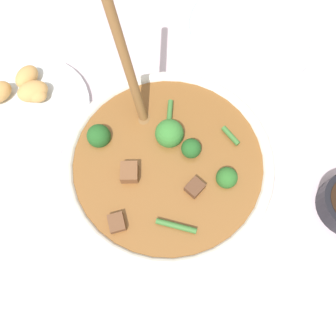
# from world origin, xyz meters

# --- Properties ---
(ground_plane) EXTENTS (4.00, 4.00, 0.00)m
(ground_plane) POSITION_xyz_m (0.00, 0.00, 0.00)
(ground_plane) COLOR silver
(stew_bowl) EXTENTS (0.28, 0.28, 0.29)m
(stew_bowl) POSITION_xyz_m (0.00, 0.00, 0.05)
(stew_bowl) COLOR white
(stew_bowl) RESTS_ON ground_plane
(empty_plate) EXTENTS (0.26, 0.26, 0.02)m
(empty_plate) POSITION_xyz_m (0.33, -0.04, 0.01)
(empty_plate) COLOR white
(empty_plate) RESTS_ON ground_plane
(food_plate) EXTENTS (0.21, 0.21, 0.04)m
(food_plate) POSITION_xyz_m (0.05, 0.27, 0.01)
(food_plate) COLOR white
(food_plate) RESTS_ON ground_plane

